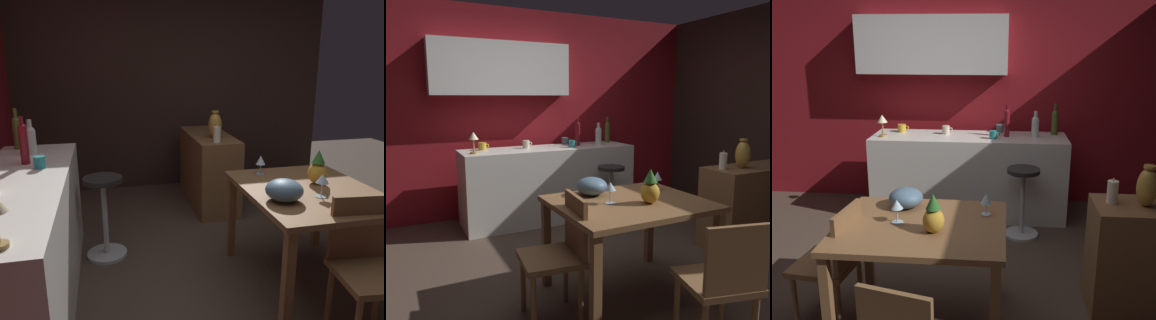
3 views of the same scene
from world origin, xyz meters
TOP-DOWN VIEW (x-y plane):
  - ground_plane at (0.00, 0.00)m, footprint 9.00×9.00m
  - wall_side_right at (2.55, 0.30)m, footprint 0.10×4.40m
  - dining_table at (-0.00, -0.40)m, footprint 1.12×0.91m
  - kitchen_counter at (0.15, 1.56)m, footprint 2.10×0.60m
  - sideboard_cabinet at (1.72, -0.14)m, footprint 1.10×0.44m
  - chair_near_window at (-0.60, -0.46)m, footprint 0.44×0.44m
  - bar_stool at (0.73, 1.04)m, footprint 0.34×0.34m
  - wine_glass_left at (-0.16, -0.39)m, footprint 0.08×0.08m
  - wine_glass_right at (0.42, -0.20)m, footprint 0.08×0.08m
  - pineapple_centerpiece at (0.10, -0.52)m, footprint 0.14×0.14m
  - fruit_bowl at (-0.17, -0.12)m, footprint 0.25×0.25m
  - wine_bottle_olive at (1.08, 1.72)m, footprint 0.07×0.07m
  - wine_bottle_ruby at (0.56, 1.57)m, footprint 0.06×0.06m
  - wine_bottle_clear at (0.86, 1.58)m, footprint 0.08×0.08m
  - cup_teal at (0.42, 1.45)m, footprint 0.11×0.08m
  - pillar_candle_tall at (1.29, -0.10)m, footprint 0.07×0.07m
  - vase_brass at (1.51, -0.14)m, footprint 0.14×0.14m

SIDE VIEW (x-z plane):
  - ground_plane at x=0.00m, z-range 0.00..0.00m
  - bar_stool at x=0.73m, z-range 0.02..0.73m
  - sideboard_cabinet at x=1.72m, z-range 0.00..0.82m
  - kitchen_counter at x=0.15m, z-range 0.00..0.90m
  - chair_near_window at x=-0.60m, z-range 0.05..0.90m
  - dining_table at x=0.00m, z-range 0.28..1.02m
  - fruit_bowl at x=-0.17m, z-range 0.74..0.88m
  - pineapple_centerpiece at x=0.10m, z-range 0.72..0.98m
  - wine_glass_right at x=0.42m, z-range 0.77..0.93m
  - wine_glass_left at x=-0.16m, z-range 0.78..0.94m
  - pillar_candle_tall at x=1.29m, z-range 0.81..0.99m
  - cup_teal at x=0.42m, z-range 0.90..0.99m
  - vase_brass at x=1.51m, z-range 0.81..1.10m
  - wine_bottle_clear at x=0.86m, z-range 0.89..1.17m
  - wine_bottle_olive at x=1.08m, z-range 0.88..1.23m
  - wine_bottle_ruby at x=0.56m, z-range 0.89..1.24m
  - wall_side_right at x=2.55m, z-range 0.00..2.60m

